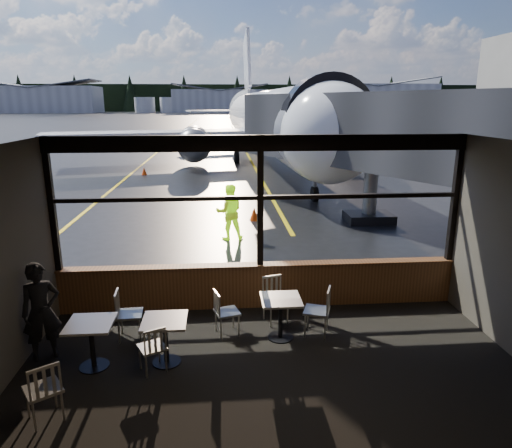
{
  "coord_description": "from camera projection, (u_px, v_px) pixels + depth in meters",
  "views": [
    {
      "loc": [
        -0.78,
        -8.66,
        4.09
      ],
      "look_at": [
        -0.0,
        1.0,
        1.5
      ],
      "focal_mm": 32.0,
      "sensor_mm": 36.0,
      "label": 1
    }
  ],
  "objects": [
    {
      "name": "cafe_table_mid",
      "position": [
        166.0,
        341.0,
        7.3
      ],
      "size": [
        0.7,
        0.7,
        0.77
      ],
      "primitive_type": null,
      "color": "gray",
      "rests_on": "carpet_floor"
    },
    {
      "name": "chair_near_n",
      "position": [
        276.0,
        301.0,
        8.66
      ],
      "size": [
        0.61,
        0.61,
        0.9
      ],
      "primitive_type": null,
      "rotation": [
        0.0,
        0.0,
        3.44
      ],
      "color": "#BCB7AA",
      "rests_on": "carpet_floor"
    },
    {
      "name": "hangar_left",
      "position": [
        39.0,
        98.0,
        175.95
      ],
      "size": [
        45.0,
        18.0,
        11.0
      ],
      "primitive_type": null,
      "color": "silver",
      "rests_on": "ground_plane"
    },
    {
      "name": "fuel_tank_b",
      "position": [
        170.0,
        105.0,
        182.39
      ],
      "size": [
        8.0,
        8.0,
        6.0
      ],
      "primitive_type": "cylinder",
      "color": "silver",
      "rests_on": "ground_plane"
    },
    {
      "name": "hangar_mid",
      "position": [
        220.0,
        100.0,
        186.3
      ],
      "size": [
        38.0,
        15.0,
        10.0
      ],
      "primitive_type": null,
      "color": "silver",
      "rests_on": "ground_plane"
    },
    {
      "name": "hangar_right",
      "position": [
        369.0,
        97.0,
        183.94
      ],
      "size": [
        50.0,
        20.0,
        12.0
      ],
      "primitive_type": null,
      "color": "silver",
      "rests_on": "ground_plane"
    },
    {
      "name": "window_transom",
      "position": [
        260.0,
        198.0,
        8.86
      ],
      "size": [
        8.0,
        0.1,
        0.08
      ],
      "primitive_type": "cube",
      "color": "black",
      "rests_on": "ground"
    },
    {
      "name": "chair_left_s",
      "position": [
        43.0,
        390.0,
        5.96
      ],
      "size": [
        0.68,
        0.68,
        0.9
      ],
      "primitive_type": null,
      "rotation": [
        0.0,
        0.0,
        0.58
      ],
      "color": "#ABA69A",
      "rests_on": "carpet_floor"
    },
    {
      "name": "passenger",
      "position": [
        41.0,
        312.0,
        7.36
      ],
      "size": [
        0.71,
        0.63,
        1.64
      ],
      "primitive_type": "imported",
      "rotation": [
        0.0,
        0.0,
        0.48
      ],
      "color": "black",
      "rests_on": "carpet_floor"
    },
    {
      "name": "ground_plane",
      "position": [
        221.0,
        118.0,
        125.01
      ],
      "size": [
        520.0,
        520.0,
        0.0
      ],
      "primitive_type": "plane",
      "color": "black",
      "rests_on": "ground"
    },
    {
      "name": "chair_mid_w",
      "position": [
        130.0,
        315.0,
        8.06
      ],
      "size": [
        0.54,
        0.54,
        0.92
      ],
      "primitive_type": null,
      "rotation": [
        0.0,
        0.0,
        -1.5
      ],
      "color": "#B0AB9F",
      "rests_on": "carpet_floor"
    },
    {
      "name": "mullion_left",
      "position": [
        52.0,
        206.0,
        8.59
      ],
      "size": [
        0.12,
        0.12,
        2.6
      ],
      "primitive_type": "cube",
      "color": "black",
      "rests_on": "ground"
    },
    {
      "name": "ground_crew",
      "position": [
        229.0,
        212.0,
        13.9
      ],
      "size": [
        0.89,
        0.73,
        1.71
      ],
      "primitive_type": "imported",
      "rotation": [
        0.0,
        0.0,
        3.25
      ],
      "color": "#BFF219",
      "rests_on": "ground_plane"
    },
    {
      "name": "cafe_table_left",
      "position": [
        92.0,
        345.0,
        7.18
      ],
      "size": [
        0.71,
        0.71,
        0.78
      ],
      "primitive_type": null,
      "color": "#ADA89F",
      "rests_on": "carpet_floor"
    },
    {
      "name": "cone_wing",
      "position": [
        144.0,
        171.0,
        26.49
      ],
      "size": [
        0.31,
        0.31,
        0.44
      ],
      "primitive_type": "cone",
      "color": "#FF4008",
      "rests_on": "ground_plane"
    },
    {
      "name": "jet_bridge",
      "position": [
        358.0,
        152.0,
        14.37
      ],
      "size": [
        9.66,
        11.81,
        5.15
      ],
      "primitive_type": null,
      "color": "#2E2E31",
      "rests_on": "ground_plane"
    },
    {
      "name": "window_header",
      "position": [
        260.0,
        143.0,
        8.59
      ],
      "size": [
        8.0,
        0.18,
        0.3
      ],
      "primitive_type": "cube",
      "color": "black",
      "rests_on": "ground"
    },
    {
      "name": "cone_nose",
      "position": [
        254.0,
        214.0,
        16.27
      ],
      "size": [
        0.34,
        0.34,
        0.47
      ],
      "primitive_type": "cone",
      "color": "#EC3C07",
      "rests_on": "ground_plane"
    },
    {
      "name": "cafe_table_near",
      "position": [
        281.0,
        318.0,
        8.08
      ],
      "size": [
        0.7,
        0.7,
        0.77
      ],
      "primitive_type": null,
      "color": "#ACA79E",
      "rests_on": "carpet_floor"
    },
    {
      "name": "airliner",
      "position": [
        272.0,
        80.0,
        29.57
      ],
      "size": [
        31.27,
        36.96,
        10.91
      ],
      "primitive_type": null,
      "rotation": [
        0.0,
        0.0,
        0.04
      ],
      "color": "white",
      "rests_on": "ground_plane"
    },
    {
      "name": "mullion_right",
      "position": [
        455.0,
        199.0,
        9.2
      ],
      "size": [
        0.12,
        0.12,
        2.6
      ],
      "primitive_type": "cube",
      "color": "black",
      "rests_on": "ground"
    },
    {
      "name": "treeline",
      "position": [
        220.0,
        98.0,
        210.12
      ],
      "size": [
        360.0,
        3.0,
        12.0
      ],
      "primitive_type": "cube",
      "color": "black",
      "rests_on": "ground_plane"
    },
    {
      "name": "fuel_tank_a",
      "position": [
        145.0,
        105.0,
        181.61
      ],
      "size": [
        8.0,
        8.0,
        6.0
      ],
      "primitive_type": "cylinder",
      "color": "silver",
      "rests_on": "ground_plane"
    },
    {
      "name": "carpet_floor",
      "position": [
        278.0,
        395.0,
        6.57
      ],
      "size": [
        8.0,
        6.0,
        0.01
      ],
      "primitive_type": "cube",
      "color": "black",
      "rests_on": "ground"
    },
    {
      "name": "chair_near_e",
      "position": [
        317.0,
        311.0,
        8.19
      ],
      "size": [
        0.64,
        0.64,
        0.92
      ],
      "primitive_type": null,
      "rotation": [
        0.0,
        0.0,
        1.23
      ],
      "color": "#B9B4A7",
      "rests_on": "carpet_floor"
    },
    {
      "name": "ceiling",
      "position": [
        282.0,
        152.0,
        5.67
      ],
      "size": [
        8.0,
        6.0,
        0.04
      ],
      "primitive_type": "cube",
      "color": "#38332D",
      "rests_on": "ground"
    },
    {
      "name": "window_sill",
      "position": [
        260.0,
        286.0,
        9.34
      ],
      "size": [
        8.0,
        0.28,
        0.9
      ],
      "primitive_type": "cube",
      "color": "brown",
      "rests_on": "ground"
    },
    {
      "name": "chair_near_w",
      "position": [
        227.0,
        313.0,
        8.21
      ],
      "size": [
        0.58,
        0.58,
        0.86
      ],
      "primitive_type": null,
      "rotation": [
        0.0,
        0.0,
        -1.29
      ],
      "color": "#B5B1A4",
      "rests_on": "carpet_floor"
    },
    {
      "name": "chair_mid_s",
      "position": [
        152.0,
        348.0,
        7.08
      ],
      "size": [
        0.59,
        0.59,
        0.81
      ],
      "primitive_type": null,
      "rotation": [
        0.0,
        0.0,
        0.47
      ],
      "color": "beige",
      "rests_on": "carpet_floor"
    },
    {
      "name": "mullion_centre",
      "position": [
        260.0,
        203.0,
        8.89
      ],
      "size": [
        0.12,
        0.12,
        2.6
      ],
      "primitive_type": "cube",
      "color": "black",
      "rests_on": "ground"
    },
    {
      "name": "wall_back",
      "position": [
        335.0,
        444.0,
        3.23
      ],
      "size": [
        8.0,
        0.04,
        3.5
      ],
      "primitive_type": "cube",
      "color": "#464138",
      "rests_on": "ground"
    },
    {
      "name": "fuel_tank_c",
      "position": [
        195.0,
        105.0,
        183.16
      ],
      "size": [
        8.0,
        8.0,
        6.0
      ],
      "primitive_type": "cylinder",
      "color": "silver",
      "rests_on": "ground_plane"
    }
  ]
}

